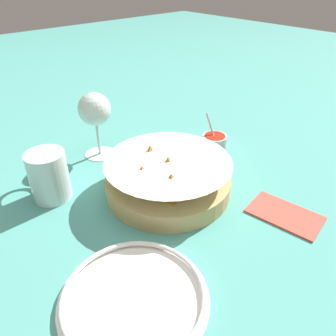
% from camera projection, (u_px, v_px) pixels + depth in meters
% --- Properties ---
extents(ground_plane, '(4.00, 4.00, 0.00)m').
position_uv_depth(ground_plane, '(175.00, 183.00, 0.74)').
color(ground_plane, teal).
extents(food_basket, '(0.27, 0.27, 0.09)m').
position_uv_depth(food_basket, '(168.00, 178.00, 0.69)').
color(food_basket, tan).
rests_on(food_basket, ground_plane).
extents(sauce_cup, '(0.07, 0.06, 0.10)m').
position_uv_depth(sauce_cup, '(214.00, 143.00, 0.85)').
color(sauce_cup, '#B7B7BC').
rests_on(sauce_cup, ground_plane).
extents(wine_glass, '(0.08, 0.08, 0.16)m').
position_uv_depth(wine_glass, '(95.00, 111.00, 0.78)').
color(wine_glass, silver).
rests_on(wine_glass, ground_plane).
extents(beer_mug, '(0.12, 0.08, 0.11)m').
position_uv_depth(beer_mug, '(49.00, 177.00, 0.67)').
color(beer_mug, silver).
rests_on(beer_mug, ground_plane).
extents(side_plate, '(0.22, 0.22, 0.01)m').
position_uv_depth(side_plate, '(134.00, 297.00, 0.48)').
color(side_plate, white).
rests_on(side_plate, ground_plane).
extents(napkin, '(0.15, 0.10, 0.01)m').
position_uv_depth(napkin, '(285.00, 214.00, 0.64)').
color(napkin, '#DB4C3D').
rests_on(napkin, ground_plane).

